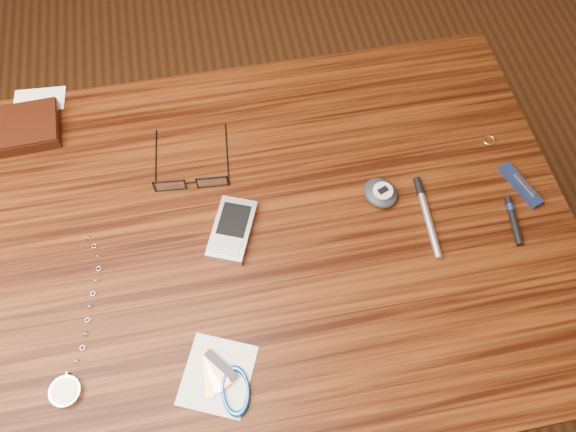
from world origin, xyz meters
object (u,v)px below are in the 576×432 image
Objects in this scene: pedometer at (381,193)px; notepad_keys at (227,383)px; wallet_and_card at (25,127)px; eyeglasses at (191,180)px; desk at (259,261)px; pda_phone at (232,229)px; pocket_watch at (67,386)px; silver_pen at (426,210)px; pocket_knife at (521,185)px.

pedometer reaches higher than notepad_keys.
wallet_and_card is 0.31m from eyeglasses.
pda_phone is (-0.04, 0.01, 0.11)m from desk.
notepad_keys is at bearing -9.37° from pocket_watch.
pedometer reaches higher than pda_phone.
desk is at bearing 32.09° from pocket_watch.
silver_pen is (0.35, 0.21, 0.00)m from notepad_keys.
pda_phone reaches higher than desk.
pocket_knife is (0.52, -0.11, -0.01)m from eyeglasses.
pocket_watch is 0.54m from pedometer.
notepad_keys reaches higher than desk.
notepad_keys is at bearing -156.58° from pocket_knife.
pda_phone is 1.35× the size of pocket_knife.
pocket_knife reaches higher than desk.
wallet_and_card reaches higher than pedometer.
notepad_keys is 0.40m from silver_pen.
wallet_and_card is at bearing 149.08° from eyeglasses.
pedometer is at bearing 23.19° from pocket_watch.
wallet_and_card is 1.23× the size of pda_phone.
eyeglasses is 0.11m from pda_phone.
pda_phone is 1.64× the size of pedometer.
pedometer is (0.56, -0.24, -0.00)m from wallet_and_card.
desk is at bearing 177.66° from silver_pen.
wallet_and_card is 0.58× the size of pocket_watch.
wallet_and_card is 0.41m from pda_phone.
wallet_and_card is 0.61m from pedometer.
eyeglasses is 0.35m from pocket_watch.
desk is 7.41× the size of eyeglasses.
wallet_and_card reaches higher than silver_pen.
silver_pen is at bearing -2.34° from desk.
desk is 6.77× the size of wallet_and_card.
eyeglasses is 1.84× the size of pedometer.
pocket_knife is 0.17m from silver_pen.
pda_phone is 0.31m from silver_pen.
desk is 0.29m from silver_pen.
wallet_and_card is 2.02× the size of pedometer.
pedometer reaches higher than pocket_knife.
eyeglasses is (-0.09, 0.11, 0.11)m from desk.
pda_phone is at bearing -175.44° from pedometer.
pocket_knife is at bearing 14.44° from pocket_watch.
pda_phone is (0.05, -0.10, -0.00)m from eyeglasses.
notepad_keys is 0.56m from pocket_knife.
wallet_and_card is (-0.36, 0.27, 0.11)m from desk.
pda_phone is at bearing 79.96° from notepad_keys.
eyeglasses is at bearing 168.64° from pocket_knife.
pocket_knife and silver_pen have the same top height.
pocket_watch is 0.22m from notepad_keys.
desk is 0.45m from pocket_knife.
pda_phone is at bearing -62.06° from eyeglasses.
pocket_knife is 0.62× the size of silver_pen.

